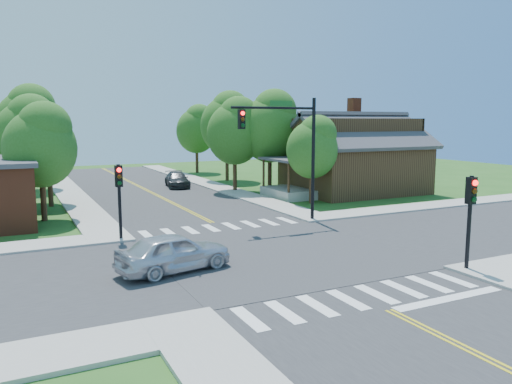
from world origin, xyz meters
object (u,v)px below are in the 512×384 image
house_ne (353,152)px  signal_pole_nw (119,188)px  car_dgrey (177,180)px  signal_pole_se (471,205)px  signal_mast_ne (288,139)px  car_silver (174,253)px

house_ne → signal_pole_nw: bearing=-157.3°
house_ne → car_dgrey: size_ratio=2.73×
signal_pole_se → house_ne: bearing=64.4°
house_ne → car_dgrey: (-12.14, 9.42, -2.67)m
signal_pole_nw → signal_mast_ne: bearing=0.1°
signal_mast_ne → signal_pole_se: size_ratio=1.89×
house_ne → car_silver: (-19.89, -14.81, -2.55)m
car_silver → car_dgrey: (7.75, 24.23, -0.11)m
signal_mast_ne → signal_pole_se: signal_mast_ne is taller
signal_pole_nw → car_silver: bearing=-82.4°
signal_pole_se → car_dgrey: size_ratio=0.80×
house_ne → car_silver: house_ne is taller
signal_pole_nw → car_dgrey: 20.11m
signal_mast_ne → signal_pole_nw: signal_mast_ne is taller
signal_pole_nw → house_ne: 22.45m
car_silver → car_dgrey: bearing=-29.0°
signal_pole_se → car_silver: size_ratio=0.79×
signal_mast_ne → car_silver: size_ratio=1.50×
signal_mast_ne → house_ne: size_ratio=0.55×
signal_mast_ne → signal_pole_nw: 9.76m
car_silver → signal_pole_nw: bearing=-3.7°
signal_mast_ne → house_ne: bearing=37.7°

